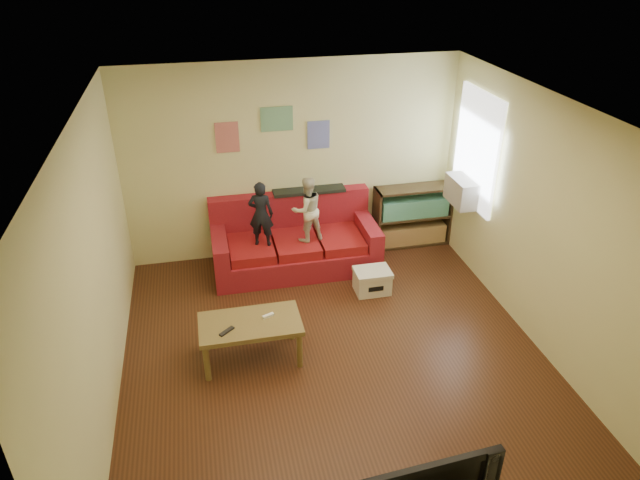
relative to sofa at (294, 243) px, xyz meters
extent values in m
cube|color=#4C2815|center=(0.08, -2.08, -0.33)|extent=(4.50, 5.00, 0.01)
cube|color=white|center=(0.08, -2.08, 2.38)|extent=(4.50, 5.00, 0.01)
cube|color=beige|center=(0.08, 0.43, 1.02)|extent=(4.50, 0.01, 2.70)
cube|color=beige|center=(0.08, -4.58, 1.02)|extent=(4.50, 0.01, 2.70)
cube|color=beige|center=(-2.18, -2.08, 1.02)|extent=(0.01, 5.00, 2.70)
cube|color=beige|center=(2.33, -2.08, 1.02)|extent=(0.01, 5.00, 2.70)
cube|color=maroon|center=(0.00, -0.08, -0.16)|extent=(2.21, 0.99, 0.33)
cube|color=maroon|center=(0.00, 0.32, 0.31)|extent=(2.21, 0.20, 0.61)
cube|color=maroon|center=(-1.01, -0.08, 0.14)|extent=(0.20, 0.99, 0.28)
cube|color=maroon|center=(1.00, -0.08, 0.14)|extent=(0.20, 0.99, 0.28)
cube|color=maroon|center=(-0.61, -0.15, 0.07)|extent=(0.57, 0.75, 0.13)
cube|color=maroon|center=(0.00, -0.15, 0.07)|extent=(0.57, 0.75, 0.13)
cube|color=maroon|center=(0.60, -0.15, 0.07)|extent=(0.57, 0.75, 0.13)
cube|color=black|center=(0.27, 0.32, 0.62)|extent=(0.99, 0.24, 0.04)
imported|color=black|center=(-0.45, -0.18, 0.58)|extent=(0.37, 0.30, 0.88)
imported|color=beige|center=(0.15, -0.18, 0.58)|extent=(0.50, 0.43, 0.88)
cube|color=olive|center=(-0.80, -1.85, 0.13)|extent=(1.07, 0.59, 0.05)
cylinder|color=olive|center=(-1.28, -2.09, -0.11)|extent=(0.06, 0.06, 0.43)
cylinder|color=olive|center=(-0.32, -2.09, -0.11)|extent=(0.06, 0.06, 0.43)
cylinder|color=olive|center=(-1.28, -1.61, -0.11)|extent=(0.06, 0.06, 0.43)
cylinder|color=olive|center=(-0.32, -1.61, -0.11)|extent=(0.06, 0.06, 0.43)
cube|color=black|center=(-1.05, -1.97, 0.16)|extent=(0.17, 0.15, 0.02)
cube|color=white|center=(-0.60, -1.80, 0.17)|extent=(0.13, 0.08, 0.03)
cube|color=#3C2E19|center=(1.24, 0.22, 0.12)|extent=(0.03, 0.34, 0.90)
cube|color=#3C2E19|center=(2.32, 0.22, 0.12)|extent=(0.03, 0.34, 0.90)
cube|color=#3C2E19|center=(1.78, 0.22, -0.31)|extent=(1.12, 0.34, 0.03)
cube|color=#3C2E19|center=(1.78, 0.22, 0.55)|extent=(1.12, 0.34, 0.03)
cube|color=#3C2E19|center=(1.78, 0.22, 0.12)|extent=(1.05, 0.34, 0.03)
cube|color=olive|center=(1.78, 0.22, -0.16)|extent=(0.98, 0.28, 0.27)
cube|color=#3F8C6E|center=(1.78, 0.22, 0.27)|extent=(0.98, 0.28, 0.27)
cube|color=white|center=(2.30, -0.43, 1.31)|extent=(0.04, 1.08, 1.48)
cube|color=#B7B2A3|center=(2.18, -0.43, 0.75)|extent=(0.28, 0.55, 0.35)
cube|color=#D87266|center=(-0.77, 0.41, 1.42)|extent=(0.30, 0.01, 0.40)
cube|color=#72B27F|center=(-0.12, 0.41, 1.62)|extent=(0.42, 0.01, 0.32)
cube|color=#727FCC|center=(0.43, 0.41, 1.37)|extent=(0.30, 0.01, 0.38)
cube|color=white|center=(0.85, -0.89, -0.20)|extent=(0.43, 0.32, 0.26)
cube|color=white|center=(0.85, -0.89, -0.04)|extent=(0.45, 0.35, 0.05)
cube|color=black|center=(0.85, -1.05, -0.19)|extent=(0.19, 0.00, 0.06)
sphere|color=beige|center=(0.78, -0.78, -0.28)|extent=(0.11, 0.11, 0.10)
camera|label=1|loc=(-1.12, -6.72, 3.78)|focal=32.00mm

